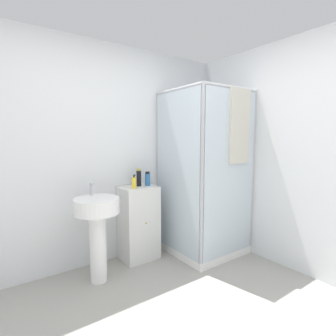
{
  "coord_description": "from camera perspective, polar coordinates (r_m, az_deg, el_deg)",
  "views": [
    {
      "loc": [
        -1.04,
        -1.17,
        1.45
      ],
      "look_at": [
        0.62,
        1.15,
        1.12
      ],
      "focal_mm": 28.0,
      "sensor_mm": 36.0,
      "label": 1
    }
  ],
  "objects": [
    {
      "name": "wall_right",
      "position": [
        2.99,
        31.24,
        1.87
      ],
      "size": [
        0.06,
        6.4,
        2.5
      ],
      "primitive_type": "cube",
      "color": "silver",
      "rests_on": "ground_plane"
    },
    {
      "name": "shampoo_bottle_tall_black",
      "position": [
        3.12,
        -6.37,
        -2.1
      ],
      "size": [
        0.06,
        0.06,
        0.21
      ],
      "color": "black",
      "rests_on": "vanity_cabinet"
    },
    {
      "name": "vanity_cabinet",
      "position": [
        3.21,
        -6.41,
        -11.75
      ],
      "size": [
        0.42,
        0.36,
        0.88
      ],
      "color": "silver",
      "rests_on": "ground_plane"
    },
    {
      "name": "shower_enclosure",
      "position": [
        3.33,
        8.04,
        -8.71
      ],
      "size": [
        0.87,
        0.9,
        2.01
      ],
      "color": "white",
      "rests_on": "ground_plane"
    },
    {
      "name": "wall_back",
      "position": [
        3.06,
        -15.61,
        2.67
      ],
      "size": [
        6.4,
        0.06,
        2.5
      ],
      "primitive_type": "cube",
      "color": "silver",
      "rests_on": "ground_plane"
    },
    {
      "name": "soap_dispenser",
      "position": [
        3.0,
        -7.42,
        -3.17
      ],
      "size": [
        0.05,
        0.05,
        0.16
      ],
      "color": "yellow",
      "rests_on": "vanity_cabinet"
    },
    {
      "name": "sink",
      "position": [
        2.75,
        -15.15,
        -11.39
      ],
      "size": [
        0.44,
        0.44,
        0.99
      ],
      "color": "white",
      "rests_on": "ground_plane"
    },
    {
      "name": "shampoo_bottle_blue",
      "position": [
        3.15,
        -4.46,
        -2.37
      ],
      "size": [
        0.06,
        0.06,
        0.17
      ],
      "color": "#2D66A3",
      "rests_on": "vanity_cabinet"
    }
  ]
}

